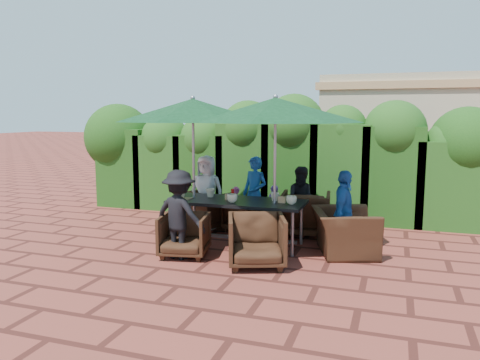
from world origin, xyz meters
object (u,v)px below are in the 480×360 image
(dining_table, at_px, (237,205))
(chair_near_left, at_px, (184,233))
(chair_far_mid, at_px, (247,213))
(chair_far_right, at_px, (306,212))
(umbrella_left, at_px, (193,111))
(chair_near_right, at_px, (257,238))
(chair_end_right, at_px, (345,225))
(chair_far_left, at_px, (208,208))
(umbrella_right, at_px, (275,110))

(dining_table, height_order, chair_near_left, dining_table)
(chair_far_mid, xyz_separation_m, chair_far_right, (1.08, 0.08, 0.09))
(umbrella_left, relative_size, chair_near_right, 3.16)
(chair_far_right, distance_m, chair_end_right, 1.19)
(chair_far_left, xyz_separation_m, chair_far_mid, (0.78, -0.03, -0.05))
(dining_table, distance_m, chair_far_left, 1.30)
(chair_near_left, bearing_deg, chair_far_left, 89.50)
(dining_table, xyz_separation_m, chair_near_right, (0.62, -0.96, -0.27))
(chair_far_left, xyz_separation_m, chair_far_right, (1.86, 0.05, 0.04))
(chair_near_right, bearing_deg, umbrella_left, 124.85)
(chair_near_right, height_order, chair_end_right, chair_end_right)
(chair_far_left, distance_m, chair_far_right, 1.86)
(chair_far_left, bearing_deg, umbrella_right, 171.10)
(dining_table, height_order, umbrella_right, umbrella_right)
(umbrella_right, height_order, chair_far_right, umbrella_right)
(chair_far_left, distance_m, chair_near_right, 2.40)
(chair_far_mid, relative_size, chair_near_right, 0.85)
(chair_far_left, height_order, chair_near_right, chair_near_right)
(chair_far_right, bearing_deg, chair_far_mid, -2.44)
(dining_table, xyz_separation_m, chair_near_left, (-0.55, -0.86, -0.31))
(chair_far_mid, relative_size, chair_end_right, 0.66)
(chair_far_left, xyz_separation_m, chair_near_right, (1.52, -1.86, 0.01))
(chair_far_left, relative_size, chair_end_right, 0.75)
(umbrella_left, relative_size, chair_far_left, 3.26)
(umbrella_right, relative_size, chair_near_right, 3.31)
(chair_near_left, xyz_separation_m, chair_end_right, (2.30, 0.91, 0.10))
(chair_far_mid, xyz_separation_m, chair_end_right, (1.86, -0.82, 0.11))
(dining_table, xyz_separation_m, chair_end_right, (1.74, 0.06, -0.22))
(dining_table, height_order, chair_end_right, chair_end_right)
(chair_far_right, bearing_deg, umbrella_right, 65.76)
(umbrella_left, distance_m, chair_far_mid, 2.16)
(umbrella_left, height_order, umbrella_right, same)
(dining_table, relative_size, chair_near_left, 3.08)
(chair_far_mid, bearing_deg, dining_table, 122.20)
(umbrella_left, relative_size, chair_far_right, 2.97)
(umbrella_right, bearing_deg, chair_near_left, -146.18)
(dining_table, xyz_separation_m, umbrella_right, (0.65, -0.05, 1.54))
(chair_far_left, height_order, chair_near_left, chair_far_left)
(chair_far_left, height_order, chair_far_right, chair_far_right)
(dining_table, distance_m, umbrella_right, 1.67)
(chair_near_left, relative_size, chair_end_right, 0.69)
(umbrella_left, bearing_deg, chair_near_left, -75.71)
(chair_end_right, bearing_deg, chair_near_right, 114.08)
(umbrella_right, bearing_deg, chair_far_right, 72.53)
(dining_table, relative_size, umbrella_right, 0.82)
(chair_near_left, height_order, chair_near_right, chair_near_right)
(umbrella_right, distance_m, chair_far_mid, 2.22)
(umbrella_right, bearing_deg, chair_far_left, 148.29)
(dining_table, distance_m, chair_far_mid, 0.94)
(dining_table, xyz_separation_m, chair_far_right, (0.97, 0.95, -0.24))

